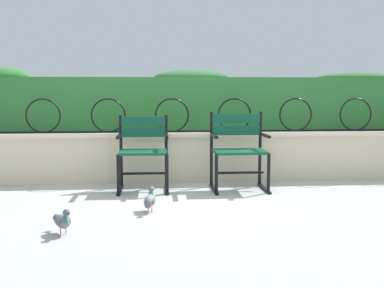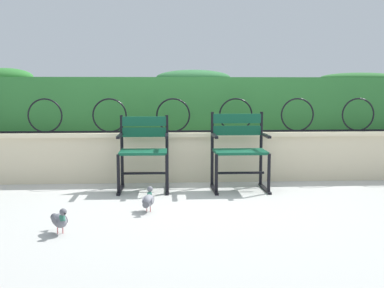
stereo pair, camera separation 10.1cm
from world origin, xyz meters
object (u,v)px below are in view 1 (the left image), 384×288
(pigeon_near_chairs, at_px, (150,200))
(park_chair_right, at_px, (238,148))
(park_chair_left, at_px, (143,150))
(pigeon_far_side, at_px, (63,220))

(pigeon_near_chairs, bearing_deg, park_chair_right, 44.09)
(pigeon_near_chairs, bearing_deg, park_chair_left, 94.51)
(park_chair_right, bearing_deg, pigeon_near_chairs, -135.91)
(pigeon_near_chairs, height_order, pigeon_far_side, same)
(pigeon_near_chairs, xyz_separation_m, pigeon_far_side, (-0.68, -0.64, 0.00))
(park_chair_left, relative_size, park_chair_right, 0.96)
(park_chair_right, xyz_separation_m, pigeon_far_side, (-1.68, -1.61, -0.36))
(park_chair_left, height_order, park_chair_right, park_chair_right)
(park_chair_left, relative_size, pigeon_far_side, 3.11)
(park_chair_left, distance_m, pigeon_far_side, 1.78)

